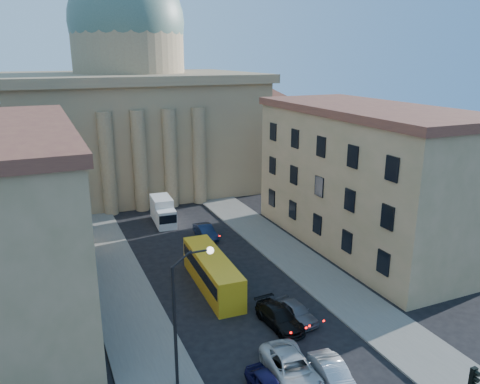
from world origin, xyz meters
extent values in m
cube|color=#585650|center=(-8.50, 18.00, 0.07)|extent=(5.00, 60.00, 0.15)
cube|color=#585650|center=(8.50, 18.00, 0.07)|extent=(5.00, 60.00, 0.15)
cube|color=#7C644C|center=(0.00, 56.00, 8.00)|extent=(34.00, 26.00, 16.00)
cube|color=#7C644C|center=(0.00, 56.00, 16.40)|extent=(35.50, 27.50, 1.20)
cylinder|color=#7C644C|center=(0.00, 56.00, 20.00)|extent=(16.00, 16.00, 8.00)
sphere|color=#4E6A5F|center=(0.00, 56.00, 24.00)|extent=(16.40, 16.40, 16.40)
cube|color=#7C644C|center=(21.00, 54.00, 5.50)|extent=(13.00, 13.00, 11.00)
cone|color=brown|center=(21.00, 54.00, 13.00)|extent=(26.02, 26.02, 4.00)
cylinder|color=#7C644C|center=(-6.00, 42.80, 6.50)|extent=(1.80, 1.80, 13.00)
cylinder|color=#7C644C|center=(-2.00, 42.80, 6.50)|extent=(1.80, 1.80, 13.00)
cylinder|color=#7C644C|center=(2.00, 42.80, 6.50)|extent=(1.80, 1.80, 13.00)
cylinder|color=#7C644C|center=(6.00, 42.80, 6.50)|extent=(1.80, 1.80, 13.00)
cube|color=tan|center=(-17.00, 22.00, 7.00)|extent=(11.00, 26.00, 14.00)
cube|color=tan|center=(17.00, 22.00, 7.00)|extent=(11.00, 26.00, 14.00)
cube|color=brown|center=(17.00, 22.00, 14.30)|extent=(11.60, 26.60, 0.80)
cube|color=black|center=(5.30, -2.00, 3.75)|extent=(0.34, 0.22, 1.10)
cylinder|color=#FF0C05|center=(5.30, -2.12, 4.11)|extent=(0.20, 0.03, 0.20)
cylinder|color=orange|center=(5.30, -2.12, 3.75)|extent=(0.20, 0.03, 0.20)
cylinder|color=#0CE526|center=(5.30, -2.12, 3.39)|extent=(0.20, 0.03, 0.20)
cylinder|color=black|center=(-7.50, 8.00, 4.00)|extent=(0.20, 0.20, 8.00)
cylinder|color=black|center=(-6.95, 8.00, 8.35)|extent=(1.30, 0.12, 0.96)
cylinder|color=black|center=(-5.95, 8.00, 8.65)|extent=(1.30, 0.12, 0.12)
sphere|color=white|center=(-5.20, 8.00, 8.60)|extent=(0.44, 0.44, 0.44)
imported|color=#93979A|center=(1.29, 4.25, 0.72)|extent=(2.01, 4.53, 1.45)
imported|color=beige|center=(-0.80, 5.68, 0.78)|extent=(3.14, 5.85, 1.56)
imported|color=black|center=(1.39, 11.36, 0.71)|extent=(2.34, 5.02, 1.42)
imported|color=#525257|center=(2.95, 11.58, 0.71)|extent=(2.11, 4.32, 1.42)
imported|color=black|center=(2.23, 30.16, 0.73)|extent=(1.59, 4.46, 1.47)
cube|color=gold|center=(-1.10, 19.01, 1.46)|extent=(2.76, 10.41, 2.91)
cube|color=black|center=(-1.10, 19.01, 1.92)|extent=(2.80, 9.85, 1.03)
cylinder|color=black|center=(-2.19, 15.30, 0.47)|extent=(0.32, 0.95, 0.94)
cylinder|color=black|center=(-0.31, 15.22, 0.47)|extent=(0.32, 0.95, 0.94)
cylinder|color=black|center=(-1.89, 22.80, 0.47)|extent=(0.32, 0.95, 0.94)
cylinder|color=black|center=(-0.01, 22.73, 0.47)|extent=(0.32, 0.95, 0.94)
cube|color=silver|center=(-0.90, 35.00, 1.11)|extent=(2.25, 2.34, 2.22)
cube|color=black|center=(-0.96, 33.94, 1.39)|extent=(2.03, 0.23, 1.02)
cube|color=silver|center=(-0.75, 37.49, 1.62)|extent=(2.44, 4.00, 2.86)
cylinder|color=black|center=(-1.84, 34.68, 0.42)|extent=(0.31, 0.85, 0.83)
cylinder|color=black|center=(0.00, 34.57, 0.42)|extent=(0.31, 0.85, 0.83)
cylinder|color=black|center=(-1.62, 38.37, 0.42)|extent=(0.31, 0.85, 0.83)
cylinder|color=black|center=(0.22, 38.26, 0.42)|extent=(0.31, 0.85, 0.83)
camera|label=1|loc=(-13.71, -15.72, 19.53)|focal=35.00mm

